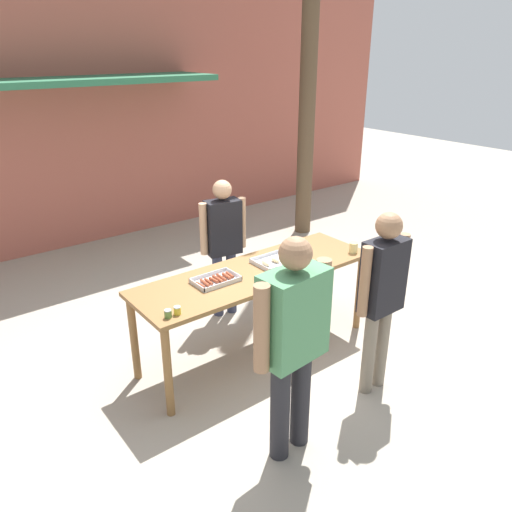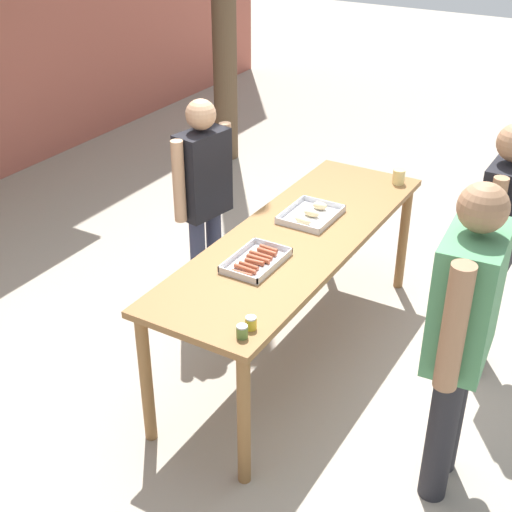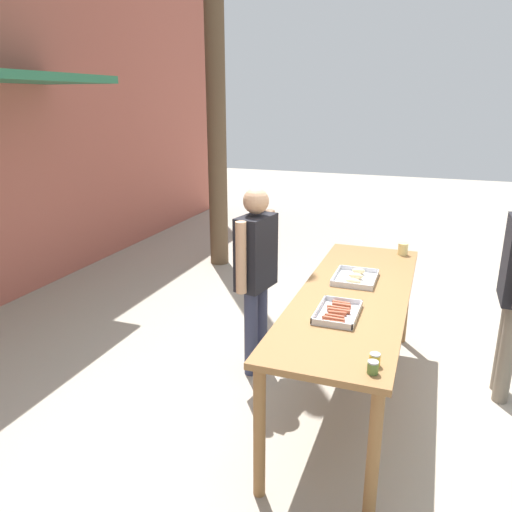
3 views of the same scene
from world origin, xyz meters
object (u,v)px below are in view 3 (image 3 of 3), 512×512
object	(u,v)px
beer_cup	(403,249)
person_server_behind_table	(256,265)
food_tray_sausages	(338,313)
food_tray_buns	(355,278)
condiment_jar_mustard	(373,367)
condiment_jar_ketchup	(375,360)

from	to	relation	value
beer_cup	person_server_behind_table	bearing A→B (deg)	129.18
food_tray_sausages	beer_cup	distance (m)	1.51
food_tray_buns	beer_cup	size ratio (longest dim) A/B	3.76
food_tray_buns	condiment_jar_mustard	size ratio (longest dim) A/B	5.87
condiment_jar_mustard	food_tray_sausages	bearing A→B (deg)	25.29
condiment_jar_mustard	condiment_jar_ketchup	size ratio (longest dim) A/B	1.00
condiment_jar_mustard	condiment_jar_ketchup	xyz separation A→B (m)	(0.08, 0.00, 0.00)
food_tray_sausages	person_server_behind_table	size ratio (longest dim) A/B	0.26
food_tray_buns	beer_cup	bearing A→B (deg)	-19.80
food_tray_buns	person_server_behind_table	size ratio (longest dim) A/B	0.25
food_tray_sausages	person_server_behind_table	bearing A→B (deg)	51.77
food_tray_sausages	condiment_jar_mustard	xyz separation A→B (m)	(-0.64, -0.30, 0.02)
condiment_jar_mustard	person_server_behind_table	world-z (taller)	person_server_behind_table
condiment_jar_ketchup	beer_cup	distance (m)	2.05
food_tray_sausages	condiment_jar_mustard	distance (m)	0.71
food_tray_sausages	condiment_jar_ketchup	size ratio (longest dim) A/B	5.99
condiment_jar_mustard	person_server_behind_table	xyz separation A→B (m)	(1.26, 1.08, 0.02)
food_tray_sausages	person_server_behind_table	world-z (taller)	person_server_behind_table
person_server_behind_table	beer_cup	bearing A→B (deg)	-40.54
food_tray_sausages	condiment_jar_mustard	size ratio (longest dim) A/B	5.99
beer_cup	person_server_behind_table	distance (m)	1.38
condiment_jar_mustard	beer_cup	world-z (taller)	beer_cup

